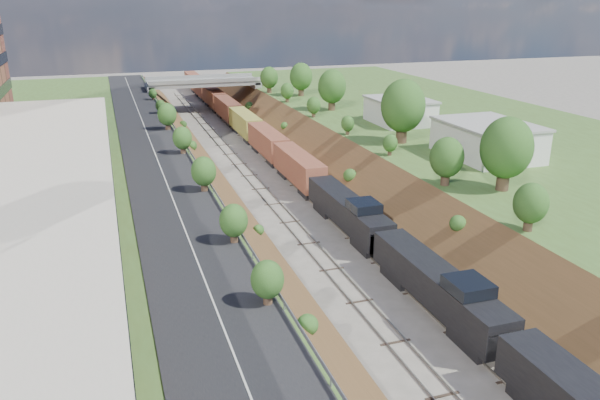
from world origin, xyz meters
The scene contains 14 objects.
platform_right centered at (33.00, 60.00, 2.50)m, with size 44.00×180.00×5.00m, color #405A25.
embankment_left centered at (-11.00, 60.00, 0.00)m, with size 7.07×180.00×7.07m, color brown.
embankment_right centered at (11.00, 60.00, 0.00)m, with size 7.07×180.00×7.07m, color brown.
rail_left_track centered at (-2.60, 60.00, 0.09)m, with size 1.58×180.00×0.18m, color gray.
rail_right_track centered at (2.60, 60.00, 0.09)m, with size 1.58×180.00×0.18m, color gray.
road centered at (-15.50, 60.00, 5.05)m, with size 8.00×180.00×0.10m, color black.
guardrail centered at (-11.40, 59.80, 5.55)m, with size 0.10×171.00×0.70m.
commercial_building centered at (-28.00, 38.00, 8.51)m, with size 14.30×62.30×7.00m.
overpass centered at (0.00, 122.00, 4.92)m, with size 24.50×8.30×7.40m.
white_building_near centered at (23.50, 52.00, 7.00)m, with size 9.00×12.00×4.00m, color silver.
white_building_far centered at (23.00, 74.00, 6.80)m, with size 8.00×10.00×3.60m, color silver.
tree_right_large centered at (17.00, 40.00, 9.38)m, with size 5.25×5.25×7.61m.
tree_left_crest centered at (-11.80, 20.00, 7.04)m, with size 2.45×2.45×3.55m.
freight_train centered at (2.60, 85.32, 2.50)m, with size 2.85×161.21×4.55m.
Camera 1 is at (-20.77, -7.64, 23.60)m, focal length 35.00 mm.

